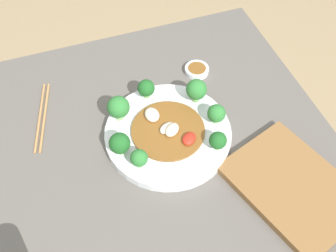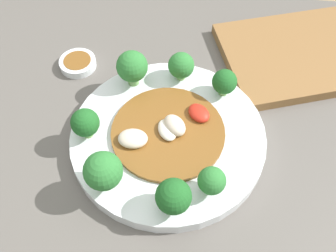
# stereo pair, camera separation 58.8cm
# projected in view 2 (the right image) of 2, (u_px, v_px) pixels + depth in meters

# --- Properties ---
(table) EXTENTS (0.85, 0.84, 0.72)m
(table) POSITION_uv_depth(u_px,v_px,m) (171.00, 231.00, 0.93)
(table) COLOR #5B5651
(table) RESTS_ON ground_plane
(plate) EXTENTS (0.31, 0.31, 0.02)m
(plate) POSITION_uv_depth(u_px,v_px,m) (168.00, 137.00, 0.63)
(plate) COLOR silver
(plate) RESTS_ON table
(broccoli_north) EXTENTS (0.05, 0.05, 0.05)m
(broccoli_north) POSITION_uv_depth(u_px,v_px,m) (180.00, 66.00, 0.67)
(broccoli_north) COLOR #7AAD5B
(broccoli_north) RESTS_ON plate
(broccoli_northeast) EXTENTS (0.04, 0.04, 0.05)m
(broccoli_northeast) POSITION_uv_depth(u_px,v_px,m) (224.00, 82.00, 0.65)
(broccoli_northeast) COLOR #70A356
(broccoli_northeast) RESTS_ON plate
(broccoli_south) EXTENTS (0.05, 0.05, 0.06)m
(broccoli_south) POSITION_uv_depth(u_px,v_px,m) (173.00, 197.00, 0.52)
(broccoli_south) COLOR #7AAD5B
(broccoli_south) RESTS_ON plate
(broccoli_northwest) EXTENTS (0.05, 0.05, 0.07)m
(broccoli_northwest) POSITION_uv_depth(u_px,v_px,m) (132.00, 67.00, 0.66)
(broccoli_northwest) COLOR #70A356
(broccoli_northwest) RESTS_ON plate
(broccoli_west) EXTENTS (0.04, 0.04, 0.05)m
(broccoli_west) POSITION_uv_depth(u_px,v_px,m) (85.00, 124.00, 0.60)
(broccoli_west) COLOR #7AAD5B
(broccoli_west) RESTS_ON plate
(broccoli_southeast) EXTENTS (0.04, 0.04, 0.05)m
(broccoli_southeast) POSITION_uv_depth(u_px,v_px,m) (212.00, 181.00, 0.54)
(broccoli_southeast) COLOR #70A356
(broccoli_southeast) RESTS_ON plate
(broccoli_southwest) EXTENTS (0.06, 0.06, 0.07)m
(broccoli_southwest) POSITION_uv_depth(u_px,v_px,m) (103.00, 171.00, 0.54)
(broccoli_southwest) COLOR #89B76B
(broccoli_southwest) RESTS_ON plate
(stirfry_center) EXTENTS (0.18, 0.18, 0.03)m
(stirfry_center) POSITION_uv_depth(u_px,v_px,m) (167.00, 131.00, 0.62)
(stirfry_center) COLOR brown
(stirfry_center) RESTS_ON plate
(sauce_dish) EXTENTS (0.07, 0.07, 0.02)m
(sauce_dish) POSITION_uv_depth(u_px,v_px,m) (78.00, 63.00, 0.74)
(sauce_dish) COLOR silver
(sauce_dish) RESTS_ON table
(cutting_board) EXTENTS (0.34, 0.29, 0.02)m
(cutting_board) POSITION_uv_depth(u_px,v_px,m) (300.00, 54.00, 0.75)
(cutting_board) COLOR brown
(cutting_board) RESTS_ON table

